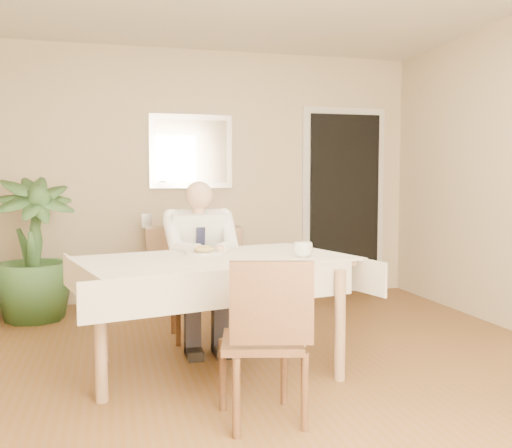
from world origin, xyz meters
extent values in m
plane|color=brown|center=(0.00, 0.00, 0.00)|extent=(5.00, 5.00, 0.00)
cube|color=#C6AF88|center=(0.00, 2.50, 1.30)|extent=(4.50, 0.02, 2.60)
cube|color=silver|center=(1.55, 2.48, 1.00)|extent=(0.96, 0.03, 2.10)
cube|color=black|center=(1.55, 2.45, 1.00)|extent=(0.80, 0.05, 1.95)
cube|color=silver|center=(-0.15, 2.48, 1.55)|extent=(0.86, 0.03, 0.76)
cube|color=white|center=(-0.15, 2.46, 1.55)|extent=(0.74, 0.02, 0.64)
cube|color=#947353|center=(-0.32, 0.17, 0.72)|extent=(1.77, 1.27, 0.04)
cube|color=#F7E9CD|center=(-0.32, 0.17, 0.75)|extent=(1.89, 1.39, 0.01)
cube|color=#F7E9CD|center=(-0.32, -0.33, 0.64)|extent=(1.65, 0.43, 0.22)
cube|color=#F7E9CD|center=(-0.32, 0.67, 0.64)|extent=(1.65, 0.43, 0.22)
cube|color=#F7E9CD|center=(-1.17, 0.17, 0.64)|extent=(0.26, 0.97, 0.22)
cube|color=#F7E9CD|center=(0.53, 0.17, 0.64)|extent=(0.26, 0.97, 0.22)
cylinder|color=#947353|center=(-1.04, -0.20, 0.35)|extent=(0.07, 0.07, 0.70)
cylinder|color=#947353|center=(0.40, -0.20, 0.35)|extent=(0.07, 0.07, 0.70)
cylinder|color=#947353|center=(-1.04, 0.54, 0.35)|extent=(0.07, 0.07, 0.70)
cylinder|color=#947353|center=(0.40, 0.54, 0.35)|extent=(0.07, 0.07, 0.70)
cube|color=#4A2B17|center=(-0.32, 0.97, 0.42)|extent=(0.42, 0.42, 0.04)
cube|color=#4A2B17|center=(-0.32, 1.15, 0.66)|extent=(0.41, 0.05, 0.41)
cylinder|color=#4A2B17|center=(-0.49, 0.79, 0.20)|extent=(0.04, 0.04, 0.40)
cylinder|color=#4A2B17|center=(-0.15, 0.79, 0.20)|extent=(0.04, 0.04, 0.40)
cylinder|color=#4A2B17|center=(-0.49, 1.14, 0.20)|extent=(0.04, 0.04, 0.40)
cylinder|color=#4A2B17|center=(-0.15, 1.14, 0.20)|extent=(0.04, 0.04, 0.40)
cube|color=#4A2B17|center=(-0.22, -0.66, 0.42)|extent=(0.49, 0.49, 0.04)
cube|color=#4A2B17|center=(-0.22, -0.84, 0.66)|extent=(0.41, 0.13, 0.41)
cylinder|color=#4A2B17|center=(-0.40, -0.83, 0.20)|extent=(0.04, 0.04, 0.40)
cylinder|color=#4A2B17|center=(-0.05, -0.83, 0.20)|extent=(0.04, 0.04, 0.40)
cylinder|color=#4A2B17|center=(-0.40, -0.48, 0.20)|extent=(0.04, 0.04, 0.40)
cylinder|color=#4A2B17|center=(-0.05, -0.48, 0.20)|extent=(0.04, 0.04, 0.40)
cube|color=white|center=(-0.32, 0.93, 0.75)|extent=(0.42, 0.31, 0.55)
cube|color=black|center=(-0.32, 0.80, 0.72)|extent=(0.06, 0.08, 0.36)
cylinder|color=tan|center=(-0.32, 0.88, 1.03)|extent=(0.09, 0.09, 0.08)
sphere|color=tan|center=(-0.32, 0.86, 1.14)|extent=(0.21, 0.21, 0.21)
cube|color=black|center=(-0.42, 0.73, 0.52)|extent=(0.13, 0.42, 0.13)
cube|color=black|center=(-0.22, 0.73, 0.52)|extent=(0.13, 0.42, 0.13)
cube|color=black|center=(-0.42, 0.55, 0.23)|extent=(0.11, 0.12, 0.45)
cube|color=black|center=(-0.22, 0.55, 0.23)|extent=(0.11, 0.12, 0.45)
cube|color=black|center=(-0.42, 0.49, 0.04)|extent=(0.11, 0.26, 0.07)
cube|color=black|center=(-0.22, 0.49, 0.04)|extent=(0.11, 0.26, 0.07)
cylinder|color=white|center=(-0.36, 0.36, 0.76)|extent=(0.26, 0.26, 0.02)
ellipsoid|color=olive|center=(-0.36, 0.36, 0.78)|extent=(0.14, 0.14, 0.06)
cylinder|color=silver|center=(-0.32, 0.30, 0.78)|extent=(0.01, 0.13, 0.01)
cylinder|color=silver|center=(-0.40, 0.30, 0.78)|extent=(0.01, 0.13, 0.01)
imported|color=white|center=(0.23, 0.03, 0.80)|extent=(0.15, 0.15, 0.10)
cube|color=#947353|center=(-0.15, 2.32, 0.39)|extent=(0.99, 0.40, 0.77)
cube|color=silver|center=(-0.62, 2.38, 0.84)|extent=(0.10, 0.02, 0.14)
cube|color=silver|center=(-0.36, 2.38, 0.84)|extent=(0.10, 0.02, 0.14)
cube|color=silver|center=(-0.08, 2.37, 0.84)|extent=(0.10, 0.02, 0.14)
imported|color=#315629|center=(-1.65, 1.92, 0.64)|extent=(0.91, 0.91, 1.28)
camera|label=1|loc=(-0.97, -3.46, 1.25)|focal=40.00mm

